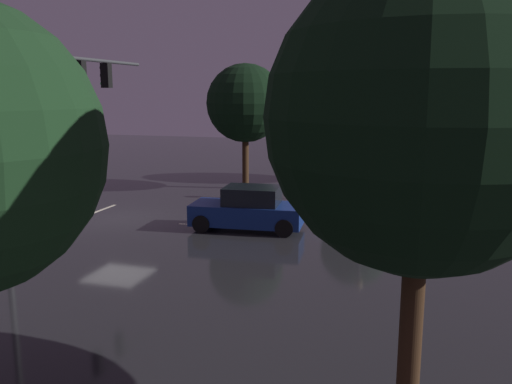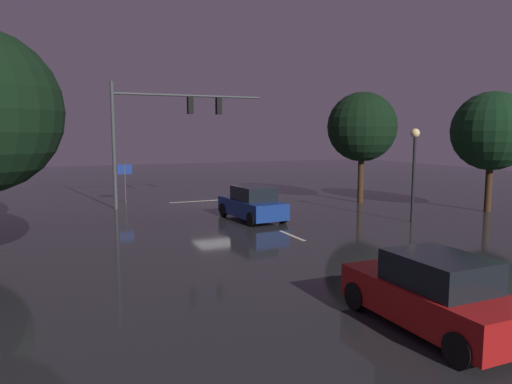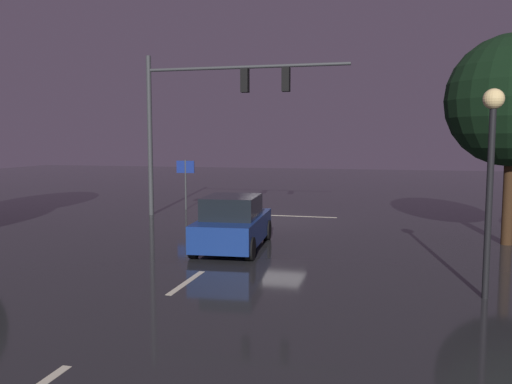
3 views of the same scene
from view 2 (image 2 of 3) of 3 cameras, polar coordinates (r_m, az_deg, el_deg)
ground_plane at (r=29.36m, az=-4.87°, el=-1.43°), size 80.00×80.00×0.00m
traffic_signal_assembly at (r=28.61m, az=-11.02°, el=8.41°), size 9.06×0.47×7.17m
lane_dash_far at (r=25.65m, az=-1.99°, el=-2.62°), size 0.16×2.20×0.01m
lane_dash_mid at (r=20.29m, az=4.30°, el=-5.21°), size 0.16×2.20×0.01m
lane_dash_near at (r=15.41m, az=14.93°, el=-9.38°), size 0.16×2.20×0.01m
stop_bar at (r=30.84m, az=-5.82°, el=-1.02°), size 5.00×0.16×0.01m
car_approaching at (r=23.78m, az=-0.45°, el=-1.44°), size 2.19×4.48×1.70m
car_distant at (r=11.35m, az=20.40°, el=-11.35°), size 1.92×4.38×1.70m
street_lamp_left_kerb at (r=24.11m, az=18.41°, el=4.10°), size 0.44×0.44×4.53m
route_sign at (r=30.42m, az=-15.43°, el=2.01°), size 0.90×0.11×2.46m
tree_left_near at (r=29.02m, az=26.37°, el=6.53°), size 4.27×4.27×6.57m
tree_left_far at (r=30.27m, az=12.57°, el=7.59°), size 4.26×4.26×6.83m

